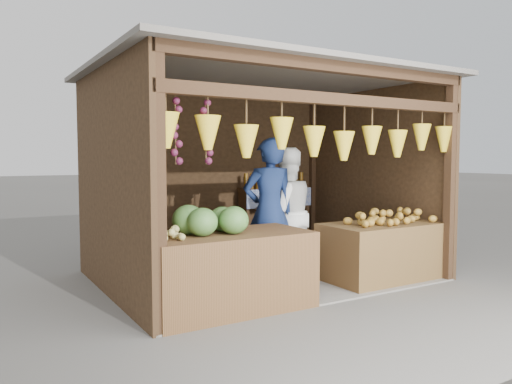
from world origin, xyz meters
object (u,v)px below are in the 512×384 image
Objects in this scene: man_standing at (269,212)px; woman_standing at (285,213)px; counter_right at (383,251)px; counter_left at (228,271)px; vendor_seated at (140,224)px.

man_standing is 1.07× the size of woman_standing.
woman_standing is at bearing 145.75° from counter_right.
counter_right is (2.33, 0.10, -0.03)m from counter_left.
woman_standing is (-1.05, 0.72, 0.49)m from counter_right.
vendor_seated reaches higher than counter_right.
vendor_seated is (-2.84, 1.17, 0.41)m from counter_right.
counter_left is 1.08× the size of counter_right.
man_standing is (0.91, 0.65, 0.51)m from counter_left.
counter_left is 1.23m from man_standing.
counter_left is 1.58m from woman_standing.
counter_left is 1.02× the size of woman_standing.
counter_right is 0.94× the size of woman_standing.
counter_right is 1.66× the size of vendor_seated.
man_standing is at bearing 28.96° from woman_standing.
vendor_seated is at bearing -11.59° from man_standing.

